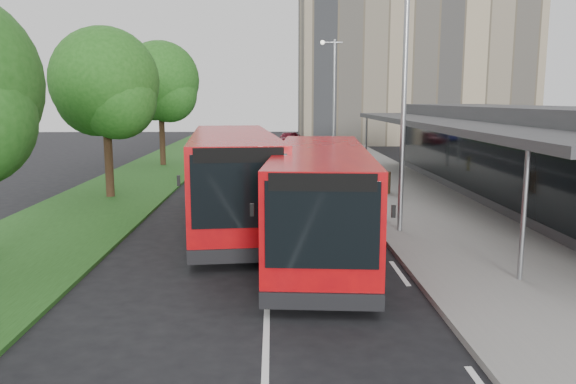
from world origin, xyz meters
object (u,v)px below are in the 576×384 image
at_px(bollard, 361,164).
at_px(car_near, 288,138).
at_px(bus_second, 233,178).
at_px(bus_main, 321,199).
at_px(tree_mid, 105,89).
at_px(litter_bin, 385,182).
at_px(lamp_post_far, 333,93).
at_px(lamp_post_near, 402,86).
at_px(car_far, 254,136).
at_px(tree_far, 160,86).

xyz_separation_m(bollard, car_near, (-3.67, 21.67, 0.04)).
bearing_deg(bollard, bus_second, -116.33).
distance_m(bus_main, bollard, 17.21).
height_order(tree_mid, litter_bin, tree_mid).
xyz_separation_m(tree_mid, lamp_post_far, (11.13, 12.95, -0.03)).
bearing_deg(litter_bin, lamp_post_near, -98.00).
relative_size(bollard, car_far, 0.24).
distance_m(tree_mid, tree_far, 12.01).
bearing_deg(tree_far, bollard, -18.45).
height_order(tree_mid, tree_far, tree_far).
relative_size(bus_main, bus_second, 0.93).
xyz_separation_m(lamp_post_near, car_far, (-5.89, 40.64, -4.13)).
relative_size(bus_second, litter_bin, 11.80).
relative_size(tree_far, bollard, 9.36).
xyz_separation_m(lamp_post_far, bus_second, (-5.35, -18.25, -3.09)).
bearing_deg(car_far, bus_main, -88.85).
xyz_separation_m(tree_mid, bus_second, (5.77, -5.31, -3.12)).
distance_m(bollard, car_far, 26.65).
xyz_separation_m(bus_main, bollard, (3.80, 16.76, -0.94)).
height_order(lamp_post_near, lamp_post_far, same).
distance_m(bus_second, litter_bin, 8.44).
relative_size(lamp_post_far, car_near, 2.20).
relative_size(lamp_post_far, bus_main, 0.75).
bearing_deg(tree_far, car_far, 76.36).
distance_m(lamp_post_far, bus_main, 22.21).
relative_size(tree_far, bus_main, 0.75).
bearing_deg(car_far, tree_mid, -102.12).
xyz_separation_m(tree_far, car_near, (8.64, 17.56, -4.53)).
height_order(lamp_post_near, litter_bin, lamp_post_near).
bearing_deg(tree_mid, bus_second, -42.58).
bearing_deg(tree_mid, bollard, 32.68).
bearing_deg(tree_mid, car_near, 73.72).
xyz_separation_m(tree_far, bollard, (12.31, -4.11, -4.57)).
relative_size(lamp_post_near, bollard, 9.39).
bearing_deg(litter_bin, bus_main, -111.93).
bearing_deg(bollard, lamp_post_near, -94.50).
bearing_deg(car_far, bus_second, -92.46).
height_order(litter_bin, car_far, car_far).
xyz_separation_m(tree_mid, car_near, (8.64, 29.56, -4.13)).
distance_m(lamp_post_near, litter_bin, 8.34).
bearing_deg(tree_far, tree_mid, -90.00).
bearing_deg(lamp_post_far, tree_mid, -130.68).
bearing_deg(litter_bin, car_far, 101.66).
height_order(lamp_post_near, bus_second, lamp_post_near).
distance_m(litter_bin, car_near, 29.63).
bearing_deg(bus_second, tree_mid, 131.84).
distance_m(tree_far, lamp_post_far, 11.18).
distance_m(lamp_post_near, bus_second, 6.42).
distance_m(lamp_post_far, car_near, 17.29).
bearing_deg(car_far, lamp_post_near, -85.01).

